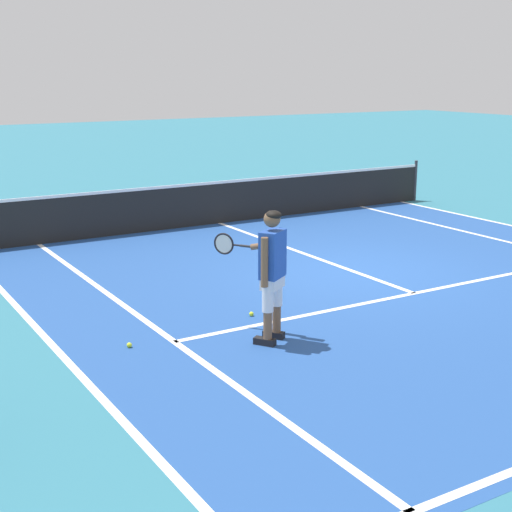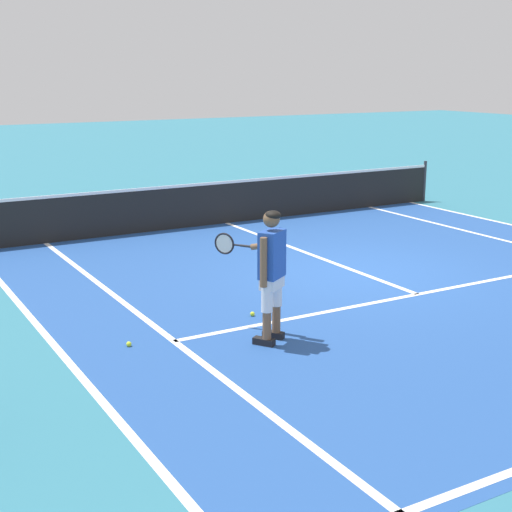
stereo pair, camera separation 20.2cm
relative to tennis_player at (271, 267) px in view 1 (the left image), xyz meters
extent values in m
plane|color=teal|center=(3.05, 2.16, -0.99)|extent=(80.00, 80.00, 0.00)
cube|color=#234C93|center=(3.05, 1.62, -0.99)|extent=(10.98, 11.20, 0.00)
cube|color=white|center=(3.05, 0.61, -0.99)|extent=(8.23, 0.10, 0.01)
cube|color=white|center=(3.05, 3.81, -0.99)|extent=(0.10, 6.40, 0.01)
cube|color=white|center=(-1.07, 1.62, -0.99)|extent=(0.10, 10.80, 0.01)
cube|color=white|center=(-2.44, 1.62, -0.99)|extent=(0.10, 10.80, 0.01)
cylinder|color=#333338|center=(8.99, 7.01, -0.45)|extent=(0.08, 0.08, 1.07)
cube|color=black|center=(3.05, 7.01, -0.53)|extent=(11.84, 0.02, 0.91)
cube|color=white|center=(3.05, 7.01, -0.05)|extent=(11.84, 0.03, 0.06)
cube|color=black|center=(-0.13, -0.07, -0.94)|extent=(0.25, 0.29, 0.09)
cube|color=black|center=(0.10, 0.08, -0.94)|extent=(0.25, 0.29, 0.09)
cylinder|color=brown|center=(-0.11, -0.11, -0.72)|extent=(0.11, 0.11, 0.36)
cylinder|color=silver|center=(-0.11, -0.11, -0.33)|extent=(0.14, 0.14, 0.41)
cylinder|color=brown|center=(0.13, 0.05, -0.72)|extent=(0.11, 0.11, 0.36)
cylinder|color=silver|center=(0.13, 0.05, -0.33)|extent=(0.14, 0.14, 0.41)
cube|color=silver|center=(0.01, -0.03, -0.17)|extent=(0.39, 0.35, 0.20)
cube|color=#234CAD|center=(0.01, -0.03, 0.17)|extent=(0.44, 0.39, 0.60)
cylinder|color=brown|center=(-0.19, -0.16, 0.12)|extent=(0.09, 0.09, 0.62)
cylinder|color=#234CAD|center=(0.18, 0.19, 0.32)|extent=(0.22, 0.27, 0.29)
cylinder|color=brown|center=(0.10, 0.39, 0.18)|extent=(0.23, 0.29, 0.14)
sphere|color=brown|center=(0.00, -0.02, 0.62)|extent=(0.21, 0.21, 0.21)
ellipsoid|color=black|center=(0.01, -0.04, 0.67)|extent=(0.28, 0.28, 0.12)
cylinder|color=#232326|center=(-0.01, 0.58, 0.15)|extent=(0.14, 0.18, 0.03)
cylinder|color=black|center=(-0.09, 0.71, 0.15)|extent=(0.08, 0.10, 0.02)
torus|color=black|center=(-0.20, 0.86, 0.15)|extent=(0.19, 0.26, 0.30)
cylinder|color=silver|center=(-0.20, 0.86, 0.15)|extent=(0.14, 0.21, 0.25)
sphere|color=#CCE02D|center=(0.30, 0.99, -0.96)|extent=(0.07, 0.07, 0.07)
sphere|color=#CCE02D|center=(-1.64, 0.73, -0.96)|extent=(0.07, 0.07, 0.07)
camera|label=1|loc=(-4.77, -7.54, 2.38)|focal=51.75mm
camera|label=2|loc=(-4.59, -7.65, 2.38)|focal=51.75mm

